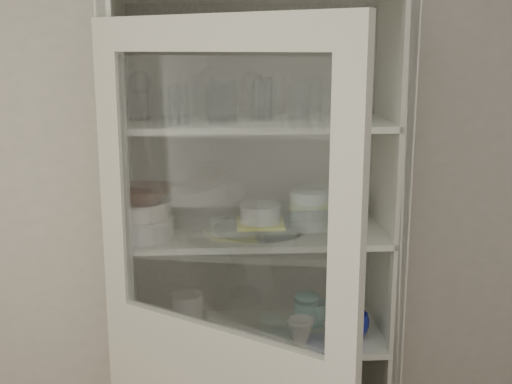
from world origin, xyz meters
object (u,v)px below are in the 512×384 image
(cream_bowl, at_px, (142,209))
(mug_teal, at_px, (317,313))
(goblet_1, at_px, (218,96))
(mug_white, at_px, (301,330))
(grey_bowl_stack, at_px, (310,209))
(plate_stack_back, at_px, (147,211))
(goblet_3, at_px, (351,91))
(yellow_trivet, at_px, (260,223))
(terracotta_bowl, at_px, (141,194))
(teal_jar, at_px, (307,311))
(goblet_2, at_px, (253,92))
(measuring_cups, at_px, (175,336))
(goblet_0, at_px, (141,92))
(pantry_cabinet, at_px, (255,304))
(mug_blue, at_px, (353,325))
(white_canister, at_px, (188,312))
(white_ramekin, at_px, (260,213))
(glass_platter, at_px, (260,227))
(plate_stack_front, at_px, (143,227))

(cream_bowl, bearing_deg, mug_teal, 10.39)
(goblet_1, height_order, mug_white, goblet_1)
(grey_bowl_stack, bearing_deg, plate_stack_back, 169.64)
(goblet_1, height_order, goblet_3, goblet_3)
(yellow_trivet, distance_m, mug_white, 0.42)
(terracotta_bowl, height_order, mug_teal, terracotta_bowl)
(mug_white, bearing_deg, terracotta_bowl, 176.49)
(mug_teal, xyz_separation_m, teal_jar, (-0.04, -0.01, 0.01))
(goblet_2, height_order, measuring_cups, goblet_2)
(plate_stack_back, xyz_separation_m, teal_jar, (0.61, -0.09, -0.38))
(goblet_0, relative_size, terracotta_bowl, 0.88)
(measuring_cups, bearing_deg, goblet_1, 45.93)
(pantry_cabinet, height_order, grey_bowl_stack, pantry_cabinet)
(pantry_cabinet, relative_size, mug_blue, 17.71)
(goblet_3, xyz_separation_m, terracotta_bowl, (-0.76, -0.18, -0.34))
(yellow_trivet, relative_size, mug_white, 1.75)
(mug_white, xyz_separation_m, white_canister, (-0.42, 0.13, 0.03))
(pantry_cabinet, relative_size, mug_teal, 21.47)
(mug_blue, relative_size, teal_jar, 1.01)
(grey_bowl_stack, height_order, mug_white, grey_bowl_stack)
(plate_stack_back, bearing_deg, grey_bowl_stack, -10.36)
(terracotta_bowl, height_order, yellow_trivet, terracotta_bowl)
(plate_stack_back, height_order, teal_jar, plate_stack_back)
(mug_blue, bearing_deg, mug_white, 164.69)
(white_ramekin, height_order, mug_white, white_ramekin)
(glass_platter, distance_m, mug_teal, 0.43)
(yellow_trivet, bearing_deg, white_canister, 173.37)
(goblet_0, height_order, plate_stack_back, goblet_0)
(goblet_1, relative_size, terracotta_bowl, 0.73)
(cream_bowl, relative_size, yellow_trivet, 1.10)
(cream_bowl, bearing_deg, plate_stack_back, 91.83)
(goblet_2, relative_size, white_ramekin, 1.26)
(yellow_trivet, distance_m, white_canister, 0.45)
(mug_teal, relative_size, mug_white, 1.00)
(mug_blue, height_order, white_canister, white_canister)
(mug_white, bearing_deg, measuring_cups, 175.97)
(plate_stack_front, distance_m, measuring_cups, 0.43)
(white_canister, bearing_deg, mug_white, -17.30)
(goblet_0, bearing_deg, mug_teal, -2.69)
(glass_platter, bearing_deg, measuring_cups, -168.21)
(grey_bowl_stack, distance_m, teal_jar, 0.41)
(goblet_2, relative_size, plate_stack_front, 0.84)
(cream_bowl, bearing_deg, plate_stack_front, 0.00)
(goblet_2, xyz_separation_m, white_ramekin, (0.02, -0.09, -0.43))
(goblet_2, distance_m, teal_jar, 0.86)
(terracotta_bowl, bearing_deg, plate_stack_back, 91.83)
(mug_white, xyz_separation_m, measuring_cups, (-0.46, 0.03, -0.02))
(plate_stack_back, height_order, grey_bowl_stack, grey_bowl_stack)
(pantry_cabinet, xyz_separation_m, goblet_1, (-0.13, 0.03, 0.80))
(terracotta_bowl, relative_size, white_canister, 1.51)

